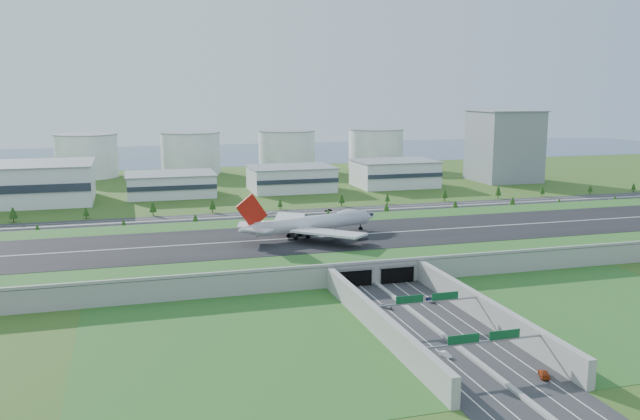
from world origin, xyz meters
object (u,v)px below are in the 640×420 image
object	(u,v)px
car_1	(445,354)
car_3	(544,374)
office_tower	(504,146)
boeing_747	(311,223)
car_2	(431,299)
fuel_tank_a	(87,156)
car_6	(612,200)
car_0	(386,306)
car_5	(328,210)
car_7	(270,213)

from	to	relation	value
car_1	car_3	bearing A→B (deg)	-62.45
office_tower	car_3	xyz separation A→B (m)	(-188.03, -334.79, -26.53)
boeing_747	car_2	distance (m)	80.99
fuel_tank_a	car_1	bearing A→B (deg)	-75.22
boeing_747	car_6	distance (m)	243.37
car_2	fuel_tank_a	bearing A→B (deg)	-69.42
fuel_tank_a	car_0	size ratio (longest dim) A/B	10.99
boeing_747	car_0	xyz separation A→B (m)	(4.61, -79.43, -13.29)
fuel_tank_a	car_5	world-z (taller)	fuel_tank_a
office_tower	car_7	distance (m)	230.61
office_tower	car_6	distance (m)	112.34
fuel_tank_a	car_2	xyz separation A→B (m)	(130.94, -384.64, -16.69)
car_1	car_5	distance (m)	224.06
office_tower	car_0	world-z (taller)	office_tower
car_0	car_1	xyz separation A→B (m)	(0.24, -43.55, -0.08)
car_3	car_7	world-z (taller)	car_3
fuel_tank_a	car_1	world-z (taller)	fuel_tank_a
car_2	car_6	distance (m)	261.55
car_0	car_3	distance (m)	65.17
car_1	car_3	world-z (taller)	car_3
car_2	boeing_747	bearing A→B (deg)	-72.15
boeing_747	car_7	xyz separation A→B (m)	(2.30, 98.83, -13.23)
fuel_tank_a	car_5	bearing A→B (deg)	-55.04
boeing_747	car_2	xyz separation A→B (m)	(22.11, -76.76, -13.38)
boeing_747	car_5	world-z (taller)	boeing_747
boeing_747	car_0	bearing A→B (deg)	-101.82
car_5	car_7	world-z (taller)	car_7
car_3	car_6	xyz separation A→B (m)	(204.52, 226.88, -0.00)
car_6	car_3	bearing A→B (deg)	126.00
boeing_747	car_6	world-z (taller)	boeing_747
car_2	car_5	world-z (taller)	car_5
office_tower	fuel_tank_a	world-z (taller)	office_tower
car_3	car_2	bearing A→B (deg)	-66.05
car_0	car_6	bearing A→B (deg)	14.46
fuel_tank_a	car_5	distance (m)	255.79
car_6	office_tower	bearing A→B (deg)	-3.27
car_2	car_7	world-z (taller)	car_7
car_2	car_1	bearing A→B (deg)	71.31
fuel_tank_a	boeing_747	xyz separation A→B (m)	(108.83, -307.88, -3.31)
fuel_tank_a	car_0	distance (m)	403.92
car_3	car_7	distance (m)	241.63
car_3	car_5	bearing A→B (deg)	-70.36
car_0	car_6	world-z (taller)	car_6
boeing_747	car_2	bearing A→B (deg)	-89.07
car_3	boeing_747	bearing A→B (deg)	-57.70
office_tower	car_1	distance (m)	378.22
boeing_747	car_2	world-z (taller)	boeing_747
fuel_tank_a	car_3	bearing A→B (deg)	-73.65
car_5	car_7	bearing A→B (deg)	-96.27
car_7	car_3	bearing A→B (deg)	3.56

